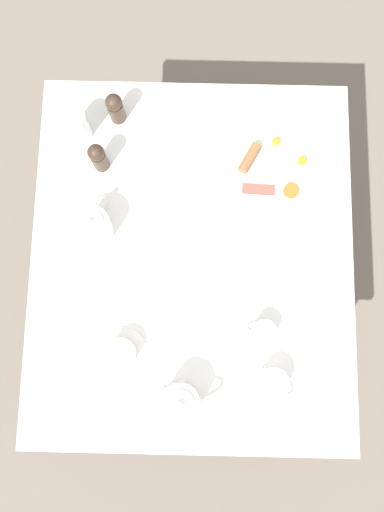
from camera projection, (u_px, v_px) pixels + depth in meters
name	position (u px, v px, depth m)	size (l,w,h in m)	color
ground_plane	(192.00, 285.00, 2.19)	(8.00, 8.00, 0.00)	#70665B
table	(192.00, 261.00, 1.53)	(0.95, 1.11, 0.74)	white
breakfast_plate	(274.00, 169.00, 1.50)	(0.32, 0.32, 0.04)	white
teapot_near	(94.00, 226.00, 1.43)	(0.10, 0.19, 0.12)	white
teapot_far	(181.00, 402.00, 1.34)	(0.19, 0.10, 0.12)	white
teacup_with_saucer_left	(121.00, 353.00, 1.39)	(0.15, 0.15, 0.06)	white
teacup_with_saucer_right	(272.00, 383.00, 1.38)	(0.15, 0.15, 0.06)	white
water_glass_tall	(77.00, 125.00, 1.47)	(0.07, 0.07, 0.12)	white
creamer_jug	(263.00, 331.00, 1.40)	(0.09, 0.07, 0.06)	white
pepper_grinder	(98.00, 157.00, 1.45)	(0.05, 0.05, 0.12)	#38281E
salt_grinder	(115.00, 108.00, 1.48)	(0.05, 0.05, 0.12)	#38281E
fork_by_plate	(186.00, 171.00, 1.51)	(0.17, 0.03, 0.00)	silver
knife_by_plate	(292.00, 275.00, 1.45)	(0.20, 0.04, 0.00)	silver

